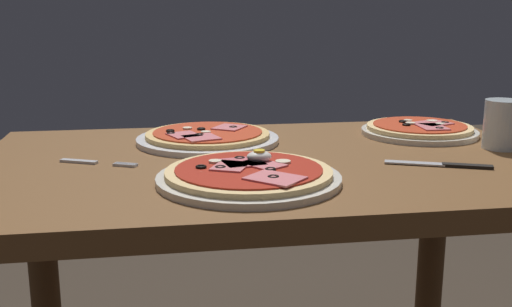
{
  "coord_description": "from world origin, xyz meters",
  "views": [
    {
      "loc": [
        -0.21,
        -1.15,
        1.03
      ],
      "look_at": [
        -0.04,
        -0.08,
        0.78
      ],
      "focal_mm": 43.02,
      "sensor_mm": 36.0,
      "label": 1
    }
  ],
  "objects": [
    {
      "name": "water_glass_near",
      "position": [
        0.5,
        0.01,
        0.79
      ],
      "size": [
        0.08,
        0.08,
        0.1
      ],
      "color": "silver",
      "rests_on": "dining_table"
    },
    {
      "name": "pizza_across_right",
      "position": [
        -0.11,
        0.17,
        0.76
      ],
      "size": [
        0.31,
        0.31,
        0.03
      ],
      "color": "white",
      "rests_on": "dining_table"
    },
    {
      "name": "pizza_foreground",
      "position": [
        -0.06,
        -0.16,
        0.76
      ],
      "size": [
        0.31,
        0.31,
        0.05
      ],
      "color": "silver",
      "rests_on": "dining_table"
    },
    {
      "name": "dining_table",
      "position": [
        0.0,
        0.0,
        0.61
      ],
      "size": [
        1.12,
        0.72,
        0.75
      ],
      "color": "brown",
      "rests_on": "ground"
    },
    {
      "name": "pizza_across_left",
      "position": [
        0.39,
        0.17,
        0.76
      ],
      "size": [
        0.27,
        0.27,
        0.03
      ],
      "color": "silver",
      "rests_on": "dining_table"
    },
    {
      "name": "knife",
      "position": [
        0.31,
        -0.12,
        0.75
      ],
      "size": [
        0.19,
        0.09,
        0.01
      ],
      "color": "silver",
      "rests_on": "dining_table"
    },
    {
      "name": "fork",
      "position": [
        -0.34,
        0.01,
        0.75
      ],
      "size": [
        0.15,
        0.08,
        0.0
      ],
      "color": "silver",
      "rests_on": "dining_table"
    }
  ]
}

